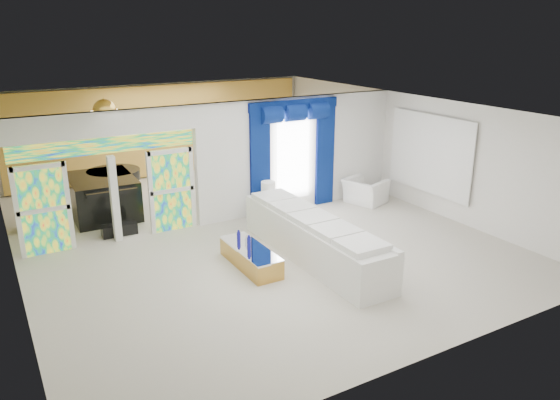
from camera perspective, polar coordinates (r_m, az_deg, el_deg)
floor at (r=12.99m, az=-3.79°, el=-3.38°), size 12.00×12.00×0.00m
dividing_wall at (r=14.38m, az=2.04°, el=5.04°), size 5.70×0.18×3.00m
dividing_header at (r=12.29m, az=-18.31°, el=7.71°), size 4.30×0.18×0.55m
stained_panel_left at (r=12.50m, az=-23.89°, el=-0.97°), size 0.95×0.04×2.00m
stained_panel_right at (r=13.04m, az=-11.47°, el=1.02°), size 0.95×0.04×2.00m
stained_transom at (r=12.38m, az=-18.10°, el=5.56°), size 4.00×0.05×0.35m
window_pane at (r=14.18m, az=1.39°, el=4.65°), size 1.00×0.02×2.30m
blue_drape_left at (r=13.69m, az=-2.14°, el=3.93°), size 0.55×0.10×2.80m
blue_drape_right at (r=14.70m, az=4.80°, el=4.88°), size 0.55×0.10×2.80m
blue_pelmet at (r=13.90m, az=1.49°, el=10.13°), size 2.60×0.12×0.25m
wall_mirror at (r=14.56m, az=15.69°, el=4.74°), size 0.04×2.70×1.90m
gold_curtains at (r=17.89m, az=-12.35°, el=7.24°), size 9.70×0.12×2.90m
white_sofa at (r=11.40m, az=3.59°, el=-4.23°), size 0.98×4.48×0.85m
coffee_table at (r=11.11m, az=-3.15°, el=-6.13°), size 0.60×1.78×0.40m
console_table at (r=13.88m, az=-0.16°, el=-0.99°), size 1.26×0.47×0.41m
table_lamp at (r=13.59m, az=-1.26°, el=0.78°), size 0.36×0.36×0.58m
armchair at (r=15.12m, az=9.05°, el=0.94°), size 1.21×1.29×0.69m
grand_piano at (r=14.65m, az=-18.38°, el=0.38°), size 1.61×2.09×1.04m
piano_bench at (r=13.29m, az=-16.75°, el=-3.03°), size 0.82×0.33×0.27m
tv_console at (r=14.32m, az=-25.20°, el=-1.50°), size 0.55×0.51×0.74m
chandelier at (r=14.74m, az=-18.20°, el=9.03°), size 0.60×0.60×0.60m
decanters at (r=11.21m, az=-3.72°, el=-4.31°), size 0.20×0.54×0.23m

